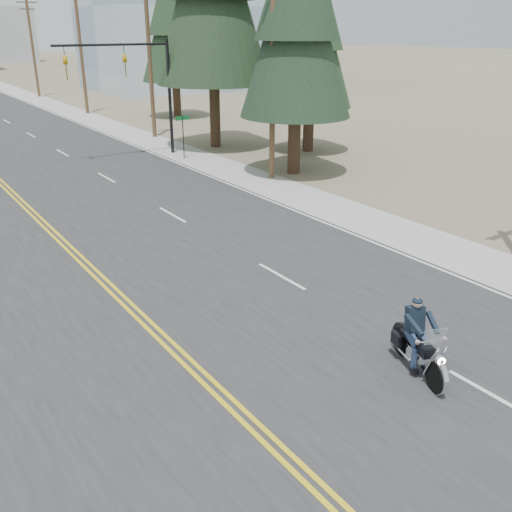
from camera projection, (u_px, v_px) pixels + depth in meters
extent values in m
cube|color=#A5A5A0|center=(31.00, 97.00, 66.66)|extent=(3.00, 200.00, 0.01)
cylinder|color=black|center=(170.00, 98.00, 35.95)|extent=(0.20, 0.20, 7.00)
cylinder|color=black|center=(112.00, 45.00, 32.93)|extent=(7.00, 0.14, 0.14)
imported|color=#BF8C0C|center=(124.00, 56.00, 33.53)|extent=(0.21, 0.26, 1.30)
imported|color=#BF8C0C|center=(65.00, 58.00, 31.71)|extent=(0.21, 0.26, 1.30)
cylinder|color=black|center=(183.00, 138.00, 35.13)|extent=(0.06, 0.06, 2.60)
cube|color=#0C5926|center=(182.00, 118.00, 34.68)|extent=(0.90, 0.03, 0.25)
cylinder|color=brown|center=(273.00, 67.00, 28.99)|extent=(0.30, 0.30, 11.50)
cylinder|color=brown|center=(150.00, 59.00, 40.58)|extent=(0.30, 0.30, 11.00)
cylinder|color=brown|center=(81.00, 49.00, 52.00)|extent=(0.30, 0.30, 11.50)
cylinder|color=brown|center=(33.00, 47.00, 65.13)|extent=(0.30, 0.30, 11.00)
cube|color=brown|center=(26.00, 2.00, 63.37)|extent=(2.20, 0.12, 0.12)
cube|color=brown|center=(27.00, 9.00, 63.63)|extent=(1.60, 0.12, 0.12)
cube|color=#9EB5CC|center=(183.00, 7.00, 73.62)|extent=(24.00, 16.00, 20.00)
cube|color=#B7BCC6|center=(124.00, 19.00, 108.84)|extent=(16.00, 12.00, 18.00)
cylinder|color=#382619|center=(294.00, 145.00, 31.57)|extent=(0.61, 0.61, 3.15)
cone|color=black|center=(297.00, 22.00, 29.22)|extent=(5.96, 5.96, 9.46)
cylinder|color=#382619|center=(308.00, 129.00, 37.37)|extent=(0.62, 0.62, 2.85)
cone|color=#193219|center=(312.00, 36.00, 35.25)|extent=(5.33, 5.33, 8.54)
cylinder|color=#382619|center=(215.00, 116.00, 38.49)|extent=(0.73, 0.73, 4.16)
cylinder|color=#382619|center=(177.00, 99.00, 51.70)|extent=(0.73, 0.73, 3.14)
cone|color=black|center=(173.00, 24.00, 49.35)|extent=(5.86, 5.86, 9.42)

